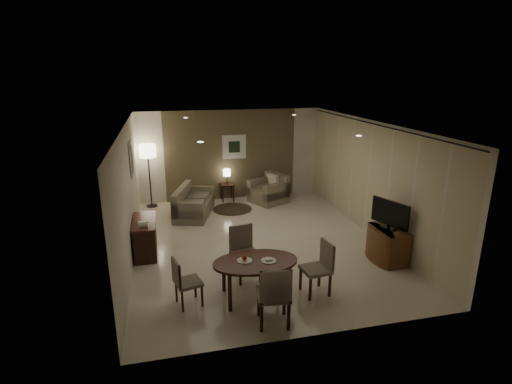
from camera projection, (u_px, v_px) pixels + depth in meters
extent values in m
cube|color=beige|center=(258.00, 242.00, 9.21)|extent=(5.50, 7.00, 0.00)
cube|color=white|center=(258.00, 125.00, 8.43)|extent=(5.50, 7.00, 0.00)
cube|color=brown|center=(231.00, 155.00, 12.08)|extent=(5.50, 0.00, 2.70)
cube|color=white|center=(128.00, 194.00, 8.21)|extent=(0.00, 7.00, 2.70)
cube|color=white|center=(371.00, 178.00, 9.43)|extent=(0.00, 7.00, 2.70)
cube|color=brown|center=(231.00, 155.00, 12.06)|extent=(3.96, 0.03, 2.70)
cylinder|color=black|center=(373.00, 124.00, 9.04)|extent=(0.03, 6.80, 0.03)
cube|color=silver|center=(234.00, 147.00, 11.99)|extent=(0.72, 0.03, 0.72)
cube|color=black|center=(234.00, 147.00, 11.98)|extent=(0.34, 0.01, 0.34)
cube|color=silver|center=(131.00, 159.00, 9.19)|extent=(0.03, 0.60, 0.80)
cube|color=gray|center=(132.00, 159.00, 9.19)|extent=(0.01, 0.46, 0.64)
cylinder|color=white|center=(200.00, 142.00, 6.45)|extent=(0.10, 0.10, 0.01)
cylinder|color=white|center=(359.00, 136.00, 7.07)|extent=(0.10, 0.10, 0.01)
cylinder|color=white|center=(186.00, 118.00, 9.80)|extent=(0.10, 0.10, 0.01)
cylinder|color=white|center=(294.00, 115.00, 10.42)|extent=(0.10, 0.10, 0.01)
cylinder|color=white|center=(245.00, 261.00, 6.79)|extent=(0.26, 0.26, 0.02)
cylinder|color=white|center=(269.00, 261.00, 6.78)|extent=(0.26, 0.26, 0.02)
sphere|color=#B12B14|center=(245.00, 258.00, 6.77)|extent=(0.09, 0.09, 0.09)
cube|color=white|center=(269.00, 259.00, 6.77)|extent=(0.12, 0.08, 0.03)
cylinder|color=#382F1F|center=(232.00, 209.00, 11.40)|extent=(1.12, 1.12, 0.01)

